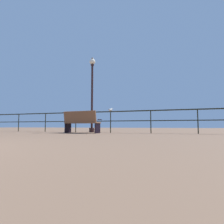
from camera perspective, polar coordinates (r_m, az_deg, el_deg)
pier_railing at (r=8.90m, az=-6.29°, el=-1.64°), size 24.95×0.05×1.04m
bench_near_left at (r=8.14m, az=-9.96°, el=-2.94°), size 1.70×0.81×0.99m
lamppost_center at (r=9.37m, az=-6.45°, el=7.34°), size 0.30×0.30×3.98m
seagull_on_rail at (r=8.58m, az=-0.46°, el=0.77°), size 0.19×0.35×0.16m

